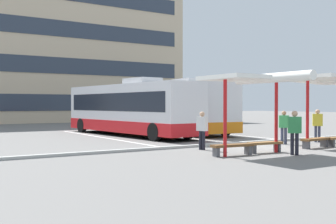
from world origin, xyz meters
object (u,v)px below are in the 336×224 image
Objects in this scene: waiting_passenger_0 at (202,128)px; coach_bus_1 at (180,108)px; waiting_passenger_1 at (284,125)px; waiting_passenger_3 at (318,123)px; waiting_shelter_0 at (256,81)px; bench_2 at (315,141)px; coach_bus_0 at (129,109)px; waiting_passenger_2 at (295,129)px; bench_1 at (265,145)px; waiting_shelter_1 at (333,81)px; bench_0 at (232,147)px.

coach_bus_1 is at bearing 60.95° from waiting_passenger_0.
waiting_passenger_1 is 2.42m from waiting_passenger_3.
bench_2 is at bearing 7.09° from waiting_shelter_0.
bench_2 is 2.08m from waiting_passenger_1.
waiting_passenger_2 is (0.69, -12.80, -0.65)m from coach_bus_0.
waiting_passenger_2 is (1.29, -0.79, -1.90)m from waiting_shelter_0.
coach_bus_0 is 7.13× the size of waiting_passenger_3.
waiting_shelter_0 is 2.60× the size of bench_1.
bench_1 is at bearing -161.37° from waiting_passenger_3.
waiting_passenger_3 is at bearing 19.36° from waiting_shelter_0.
waiting_shelter_0 is at bearing -176.95° from waiting_shelter_1.
waiting_shelter_1 is 6.58m from waiting_passenger_0.
coach_bus_0 is at bearing 91.47° from bench_1.
bench_1 is at bearing -148.62° from waiting_passenger_1.
bench_1 is 0.91× the size of waiting_passenger_2.
coach_bus_1 reaches higher than waiting_shelter_0.
waiting_shelter_1 is at bearing -70.84° from waiting_passenger_1.
bench_0 is 5.13m from bench_2.
waiting_passenger_3 is (6.17, -9.63, -0.66)m from coach_bus_0.
waiting_passenger_2 is at bearing -86.92° from coach_bus_0.
bench_0 is 5.70m from waiting_passenger_1.
bench_2 is (-0.90, 0.25, -2.73)m from waiting_shelter_1.
waiting_passenger_1 is at bearing 86.41° from bench_2.
bench_0 is 7.96m from waiting_passenger_3.
waiting_passenger_0 reaches higher than bench_0.
coach_bus_0 is at bearing 82.64° from bench_0.
waiting_passenger_3 is at bearing -57.35° from coach_bus_0.
bench_0 is (-1.50, -11.64, -1.33)m from coach_bus_0.
waiting_passenger_2 is (-2.94, -1.31, 0.68)m from bench_2.
coach_bus_1 is 11.94m from waiting_shelter_1.
coach_bus_0 is 12.12m from bench_2.
bench_1 is 3.33m from bench_2.
bench_2 is at bearing -23.96° from waiting_passenger_0.
bench_1 is at bearing -88.53° from coach_bus_0.
coach_bus_1 is at bearing 88.39° from waiting_passenger_1.
bench_2 is (-0.39, -11.60, -1.39)m from coach_bus_1.
bench_1 is at bearing 23.93° from waiting_shelter_0.
coach_bus_0 is at bearing 107.53° from bench_2.
waiting_shelter_1 is at bearing -68.91° from coach_bus_0.
waiting_shelter_0 is at bearing -160.64° from waiting_passenger_3.
waiting_passenger_1 reaches higher than bench_1.
waiting_shelter_1 is at bearing -1.71° from bench_1.
waiting_passenger_2 is at bearing -61.12° from waiting_passenger_0.
waiting_passenger_0 is (-1.23, -9.33, -0.70)m from coach_bus_0.
waiting_shelter_1 is 2.85× the size of waiting_passenger_3.
bench_2 is 3.29m from waiting_passenger_2.
waiting_shelter_0 is (-4.62, -12.13, 1.19)m from coach_bus_1.
bench_2 is 5.35m from waiting_passenger_0.
coach_bus_0 is at bearing -178.36° from coach_bus_1.
waiting_shelter_0 is 2.76m from bench_0.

